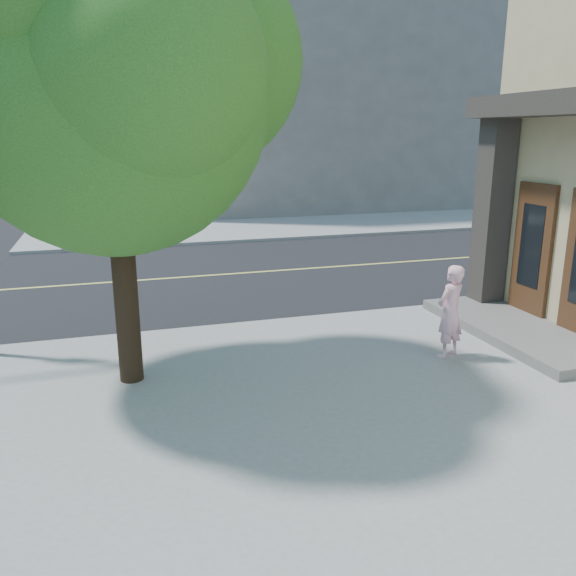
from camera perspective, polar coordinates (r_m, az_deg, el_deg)
name	(u,v)px	position (r m, az deg, el deg)	size (l,w,h in m)	color
road_ew	(26,288)	(15.76, -24.44, -0.04)	(140.00, 9.00, 0.01)	black
sidewalk_ne	(312,198)	(34.29, 2.40, 8.82)	(29.00, 25.00, 0.12)	gray
filler_ne	(319,71)	(34.90, 3.07, 20.53)	(18.00, 16.00, 14.00)	slate
man_on_phone	(450,312)	(9.85, 15.68, -2.26)	(0.57, 0.37, 1.56)	#F9B3C7
street_tree	(118,58)	(8.53, -16.45, 20.88)	(5.33, 4.85, 7.08)	black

